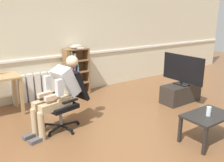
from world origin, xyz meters
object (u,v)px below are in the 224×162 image
tv_stand (181,93)px  coffee_table (207,118)px  office_chair (67,97)px  person_seated (58,92)px  radiator (34,87)px  tv_screen (183,69)px  drinking_glass (209,111)px  bookshelf (75,71)px

tv_stand → coffee_table: 1.70m
office_chair → person_seated: (-0.17, -0.04, 0.12)m
radiator → tv_screen: size_ratio=0.92×
radiator → drinking_glass: radiator is taller
drinking_glass → office_chair: bearing=130.6°
bookshelf → tv_stand: size_ratio=1.30×
person_seated → bookshelf: bearing=133.2°
bookshelf → radiator: bearing=173.7°
drinking_glass → radiator: bearing=115.1°
tv_screen → radiator: bearing=54.0°
office_chair → coffee_table: office_chair is taller
office_chair → coffee_table: (1.48, -1.66, -0.15)m
tv_screen → tv_stand: bearing=90.0°
person_seated → drinking_glass: person_seated is taller
bookshelf → radiator: size_ratio=1.24×
coffee_table → tv_screen: bearing=52.5°
office_chair → person_seated: person_seated is taller
bookshelf → tv_screen: bookshelf is taller
office_chair → radiator: bearing=170.8°
radiator → tv_stand: radiator is taller
coffee_table → radiator: bearing=115.8°
tv_screen → office_chair: bearing=82.7°
office_chair → drinking_glass: 2.23m
radiator → person_seated: size_ratio=0.78×
bookshelf → tv_stand: bearing=-47.4°
person_seated → coffee_table: size_ratio=1.64×
coffee_table → tv_stand: bearing=52.6°
tv_stand → drinking_glass: size_ratio=6.42×
person_seated → drinking_glass: (1.62, -1.66, -0.14)m
person_seated → tv_screen: 2.70m
office_chair → person_seated: 0.21m
bookshelf → coffee_table: (0.61, -3.12, -0.18)m
office_chair → tv_stand: bearing=70.7°
tv_stand → drinking_glass: (-1.06, -1.37, 0.31)m
radiator → person_seated: bearing=-93.5°
radiator → bookshelf: bearing=-6.3°
radiator → drinking_glass: (1.52, -3.25, 0.20)m
bookshelf → tv_stand: 2.45m
tv_stand → office_chair: bearing=172.6°
bookshelf → office_chair: (-0.87, -1.46, -0.03)m
person_seated → radiator: bearing=164.6°
tv_stand → drinking_glass: bearing=-127.8°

